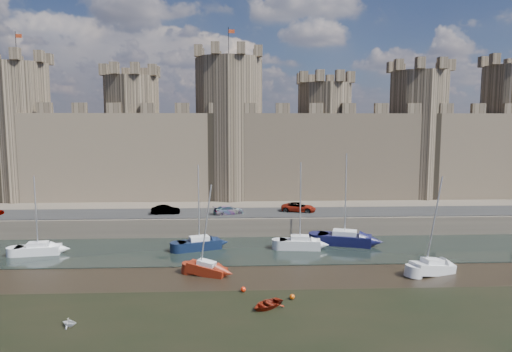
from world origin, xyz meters
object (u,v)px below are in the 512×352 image
(sailboat_3, at_px, (345,238))
(sailboat_0, at_px, (38,249))
(sailboat_2, at_px, (300,243))
(sailboat_5, at_px, (432,267))
(sailboat_4, at_px, (207,268))
(car_2, at_px, (229,210))
(car_1, at_px, (166,210))
(car_3, at_px, (299,207))
(sailboat_1, at_px, (199,243))

(sailboat_3, bearing_deg, sailboat_0, -157.52)
(sailboat_2, relative_size, sailboat_5, 1.05)
(sailboat_4, relative_size, sailboat_5, 0.92)
(car_2, distance_m, sailboat_4, 17.90)
(car_1, xyz_separation_m, car_2, (8.63, -0.40, -0.04))
(car_1, xyz_separation_m, sailboat_2, (17.23, -9.40, -2.31))
(car_3, xyz_separation_m, sailboat_4, (-11.75, -18.90, -2.48))
(sailboat_1, height_order, sailboat_4, sailboat_1)
(car_3, xyz_separation_m, sailboat_5, (10.73, -19.57, -2.45))
(car_2, bearing_deg, sailboat_5, -149.44)
(sailboat_1, xyz_separation_m, sailboat_5, (23.91, -9.64, -0.08))
(car_1, xyz_separation_m, sailboat_1, (5.28, -9.06, -2.34))
(sailboat_0, distance_m, sailboat_3, 36.05)
(sailboat_0, relative_size, sailboat_5, 0.91)
(car_2, xyz_separation_m, sailboat_4, (-1.92, -17.64, -2.41))
(car_2, relative_size, sailboat_4, 0.46)
(car_3, distance_m, sailboat_4, 22.39)
(car_1, relative_size, sailboat_1, 0.38)
(car_2, xyz_separation_m, sailboat_5, (20.57, -18.31, -2.39))
(sailboat_5, bearing_deg, car_2, 118.99)
(car_1, height_order, sailboat_4, sailboat_4)
(sailboat_1, xyz_separation_m, sailboat_3, (17.73, 1.39, 0.05))
(car_2, bearing_deg, sailboat_2, -154.10)
(sailboat_4, bearing_deg, sailboat_3, 53.77)
(car_2, xyz_separation_m, sailboat_1, (-3.34, -8.66, -2.31))
(car_2, height_order, sailboat_2, sailboat_2)
(car_3, xyz_separation_m, sailboat_0, (-31.40, -11.18, -2.44))
(car_2, height_order, sailboat_1, sailboat_1)
(car_3, distance_m, sailboat_1, 16.67)
(car_1, distance_m, sailboat_0, 16.72)
(sailboat_5, bearing_deg, car_3, 99.41)
(sailboat_1, xyz_separation_m, sailboat_2, (11.94, -0.35, 0.03))
(car_2, distance_m, sailboat_2, 12.66)
(sailboat_0, relative_size, sailboat_2, 0.87)
(sailboat_3, bearing_deg, car_2, 171.45)
(sailboat_0, xyz_separation_m, sailboat_1, (18.22, 1.26, 0.07))
(sailboat_4, height_order, sailboat_5, sailboat_5)
(car_2, bearing_deg, car_1, 69.59)
(sailboat_3, distance_m, sailboat_4, 19.32)
(sailboat_0, xyz_separation_m, sailboat_2, (30.16, 0.91, 0.10))
(sailboat_1, bearing_deg, sailboat_3, -14.80)
(car_2, distance_m, sailboat_0, 23.85)
(car_1, bearing_deg, car_2, -95.96)
(sailboat_2, height_order, sailboat_5, sailboat_2)
(sailboat_1, relative_size, sailboat_5, 1.02)
(sailboat_4, bearing_deg, car_3, 79.45)
(sailboat_2, bearing_deg, car_2, 140.40)
(car_1, bearing_deg, car_3, -90.64)
(car_2, bearing_deg, sailboat_4, 156.01)
(car_1, height_order, sailboat_1, sailboat_1)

